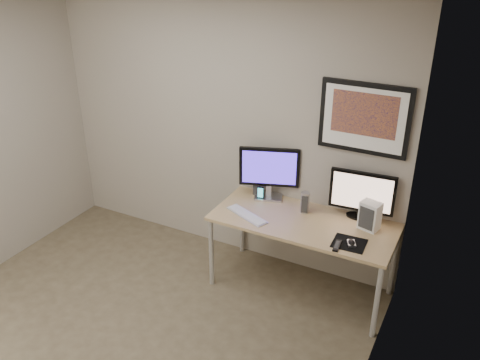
{
  "coord_description": "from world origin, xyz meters",
  "views": [
    {
      "loc": [
        2.26,
        -2.29,
        2.99
      ],
      "look_at": [
        0.51,
        1.1,
        1.12
      ],
      "focal_mm": 38.0,
      "sensor_mm": 36.0,
      "label": 1
    }
  ],
  "objects": [
    {
      "name": "mousepad",
      "position": [
        1.46,
        1.18,
        0.73
      ],
      "size": [
        0.27,
        0.25,
        0.0
      ],
      "primitive_type": "cube",
      "rotation": [
        0.0,
        0.0,
        0.05
      ],
      "color": "black",
      "rests_on": "desk"
    },
    {
      "name": "desk",
      "position": [
        1.0,
        1.35,
        0.66
      ],
      "size": [
        1.6,
        0.7,
        0.73
      ],
      "color": "#9C744B",
      "rests_on": "floor"
    },
    {
      "name": "speaker_left",
      "position": [
        0.42,
        1.61,
        0.81
      ],
      "size": [
        0.07,
        0.07,
        0.16
      ],
      "primitive_type": "cylinder",
      "rotation": [
        0.0,
        0.0,
        0.15
      ],
      "color": "#B4B4B9",
      "rests_on": "desk"
    },
    {
      "name": "fan_unit",
      "position": [
        1.54,
        1.48,
        0.85
      ],
      "size": [
        0.19,
        0.16,
        0.25
      ],
      "primitive_type": "cube",
      "rotation": [
        0.0,
        0.0,
        -0.26
      ],
      "color": "silver",
      "rests_on": "desk"
    },
    {
      "name": "room",
      "position": [
        0.0,
        0.45,
        1.64
      ],
      "size": [
        3.6,
        3.6,
        3.6
      ],
      "color": "white",
      "rests_on": "ground"
    },
    {
      "name": "monitor_large",
      "position": [
        0.55,
        1.6,
        1.01
      ],
      "size": [
        0.53,
        0.25,
        0.51
      ],
      "rotation": [
        0.0,
        0.0,
        0.34
      ],
      "color": "#B4B4B9",
      "rests_on": "desk"
    },
    {
      "name": "keyboard",
      "position": [
        0.52,
        1.2,
        0.74
      ],
      "size": [
        0.45,
        0.28,
        0.02
      ],
      "primitive_type": "cube",
      "rotation": [
        0.0,
        0.0,
        -0.4
      ],
      "color": "silver",
      "rests_on": "desk"
    },
    {
      "name": "framed_art",
      "position": [
        1.35,
        1.68,
        1.62
      ],
      "size": [
        0.75,
        0.04,
        0.6
      ],
      "color": "black",
      "rests_on": "room"
    },
    {
      "name": "phone_dock",
      "position": [
        0.5,
        1.52,
        0.8
      ],
      "size": [
        0.08,
        0.08,
        0.14
      ],
      "primitive_type": "cube",
      "rotation": [
        0.0,
        0.0,
        0.22
      ],
      "color": "black",
      "rests_on": "desk"
    },
    {
      "name": "monitor_tv",
      "position": [
        1.42,
        1.62,
        0.96
      ],
      "size": [
        0.56,
        0.15,
        0.44
      ],
      "rotation": [
        0.0,
        0.0,
        0.08
      ],
      "color": "black",
      "rests_on": "desk"
    },
    {
      "name": "floor",
      "position": [
        0.0,
        0.0,
        0.0
      ],
      "size": [
        3.6,
        3.6,
        0.0
      ],
      "primitive_type": "plane",
      "color": "#4B412F",
      "rests_on": "ground"
    },
    {
      "name": "mouse",
      "position": [
        1.48,
        1.17,
        0.75
      ],
      "size": [
        0.09,
        0.11,
        0.03
      ],
      "primitive_type": "ellipsoid",
      "rotation": [
        0.0,
        0.0,
        0.43
      ],
      "color": "black",
      "rests_on": "mousepad"
    },
    {
      "name": "speaker_right",
      "position": [
        0.95,
        1.5,
        0.83
      ],
      "size": [
        0.1,
        0.1,
        0.2
      ],
      "primitive_type": "cylinder",
      "rotation": [
        0.0,
        0.0,
        0.33
      ],
      "color": "#B4B4B9",
      "rests_on": "desk"
    },
    {
      "name": "remote",
      "position": [
        1.38,
        1.09,
        0.74
      ],
      "size": [
        0.06,
        0.17,
        0.02
      ],
      "primitive_type": "cube",
      "rotation": [
        0.0,
        0.0,
        0.1
      ],
      "color": "black",
      "rests_on": "desk"
    }
  ]
}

